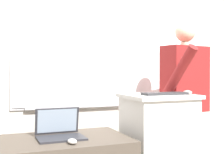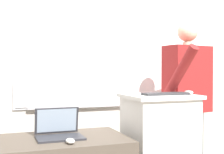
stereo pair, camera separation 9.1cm
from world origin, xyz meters
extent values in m
cube|color=beige|center=(0.00, 1.28, 1.33)|extent=(6.40, 0.12, 2.66)
cube|color=#B7B7BC|center=(0.22, 1.21, 1.47)|extent=(2.22, 0.02, 1.25)
cube|color=white|center=(0.22, 1.21, 1.47)|extent=(2.17, 0.02, 1.20)
cube|color=#B7B7BC|center=(0.22, 1.19, 0.86)|extent=(1.95, 0.04, 0.02)
cube|color=silver|center=(0.26, 0.44, 1.01)|extent=(0.57, 0.52, 0.03)
cylinder|color=#333338|center=(0.79, 0.66, 0.42)|extent=(0.13, 0.13, 0.83)
cube|color=maroon|center=(0.67, 0.64, 1.14)|extent=(0.49, 0.31, 0.62)
cylinder|color=beige|center=(0.67, 0.64, 1.48)|extent=(0.09, 0.09, 0.04)
sphere|color=beige|center=(0.67, 0.64, 1.59)|extent=(0.19, 0.19, 0.19)
cylinder|color=maroon|center=(0.42, 0.40, 1.18)|extent=(0.17, 0.44, 0.52)
cylinder|color=maroon|center=(0.91, 0.69, 1.12)|extent=(0.08, 0.08, 0.59)
cube|color=#28282D|center=(-0.60, 0.34, 0.74)|extent=(0.34, 0.23, 0.01)
cube|color=#28282D|center=(-0.60, 0.47, 0.85)|extent=(0.33, 0.05, 0.20)
cube|color=#8C9EB2|center=(-0.60, 0.47, 0.85)|extent=(0.30, 0.04, 0.17)
cube|color=#2D2D30|center=(0.28, 0.37, 1.04)|extent=(0.38, 0.13, 0.02)
ellipsoid|color=silver|center=(-0.56, 0.17, 0.75)|extent=(0.06, 0.10, 0.03)
ellipsoid|color=silver|center=(0.49, 0.35, 1.04)|extent=(0.06, 0.10, 0.03)
camera|label=1|loc=(-1.09, -1.85, 1.22)|focal=50.00mm
camera|label=2|loc=(-1.00, -1.89, 1.22)|focal=50.00mm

